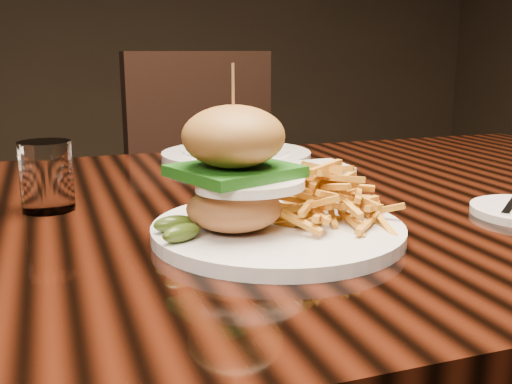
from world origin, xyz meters
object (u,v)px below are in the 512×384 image
object	(u,v)px
far_dish	(236,152)
burger_plate	(273,194)
chair_far	(217,195)
dining_table	(260,254)

from	to	relation	value
far_dish	burger_plate	bearing A→B (deg)	-102.61
chair_far	burger_plate	bearing A→B (deg)	-110.13
dining_table	chair_far	xyz separation A→B (m)	(0.19, 0.89, -0.13)
dining_table	burger_plate	size ratio (longest dim) A/B	5.66
dining_table	burger_plate	world-z (taller)	burger_plate
burger_plate	far_dish	distance (m)	0.47
dining_table	far_dish	size ratio (longest dim) A/B	5.72
dining_table	chair_far	world-z (taller)	chair_far
dining_table	chair_far	size ratio (longest dim) A/B	1.68
dining_table	far_dish	bearing A→B (deg)	78.44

